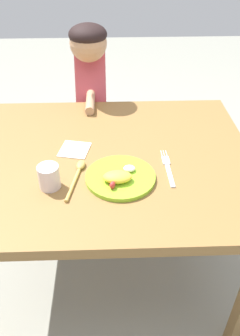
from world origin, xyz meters
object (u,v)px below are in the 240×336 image
at_px(plate, 120,177).
at_px(fork, 168,168).
at_px(spoon, 78,173).
at_px(drinking_cup, 49,177).
at_px(person, 93,110).

height_order(plate, fork, plate).
relative_size(plate, spoon, 1.11).
xyz_separation_m(plate, spoon, (-0.16, 0.03, -0.00)).
height_order(fork, drinking_cup, drinking_cup).
distance_m(plate, spoon, 0.16).
relative_size(spoon, drinking_cup, 2.64).
xyz_separation_m(spoon, person, (0.03, 0.74, -0.13)).
height_order(fork, spoon, spoon).
bearing_deg(plate, spoon, 167.74).
bearing_deg(drinking_cup, spoon, 33.65).
bearing_deg(fork, person, 22.54).
bearing_deg(drinking_cup, plate, 6.42).
xyz_separation_m(spoon, drinking_cup, (-0.09, -0.06, 0.04)).
height_order(plate, person, person).
height_order(fork, person, person).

